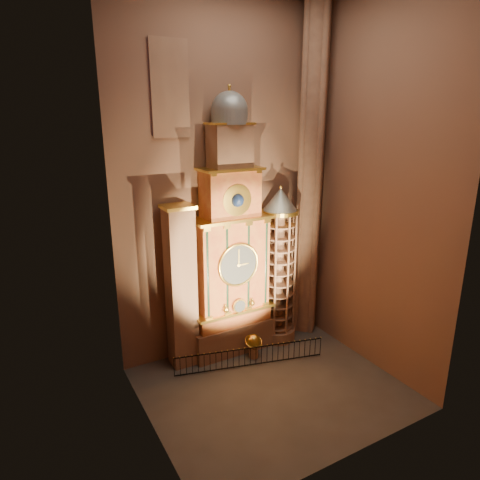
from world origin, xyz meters
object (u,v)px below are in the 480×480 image
portrait_tower (181,287)px  iron_railing (250,357)px  celestial_globe (253,344)px  astronomical_clock (231,255)px  stair_turret (279,267)px

portrait_tower → iron_railing: (3.44, -2.47, -4.47)m
portrait_tower → celestial_globe: portrait_tower is taller
celestial_globe → iron_railing: 1.11m
celestial_globe → iron_railing: celestial_globe is taller
astronomical_clock → stair_turret: astronomical_clock is taller
astronomical_clock → portrait_tower: bearing=179.7°
portrait_tower → iron_railing: portrait_tower is taller
stair_turret → portrait_tower: bearing=177.7°
stair_turret → iron_railing: size_ratio=1.18×
stair_turret → celestial_globe: stair_turret is taller
astronomical_clock → celestial_globe: bearing=-65.8°
celestial_globe → iron_railing: (-0.71, -0.80, -0.29)m
astronomical_clock → celestial_globe: size_ratio=10.29×
astronomical_clock → iron_railing: 6.48m
portrait_tower → celestial_globe: 6.11m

